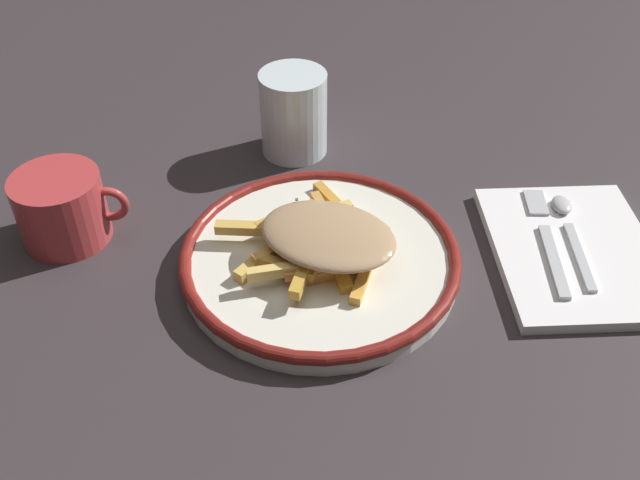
# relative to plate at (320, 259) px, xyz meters

# --- Properties ---
(ground_plane) EXTENTS (2.60, 2.60, 0.00)m
(ground_plane) POSITION_rel_plate_xyz_m (0.00, 0.00, -0.01)
(ground_plane) COLOR #342D30
(plate) EXTENTS (0.29, 0.29, 0.03)m
(plate) POSITION_rel_plate_xyz_m (0.00, 0.00, 0.00)
(plate) COLOR white
(plate) RESTS_ON ground_plane
(fries_heap) EXTENTS (0.20, 0.20, 0.04)m
(fries_heap) POSITION_rel_plate_xyz_m (0.00, -0.00, 0.03)
(fries_heap) COLOR gold
(fries_heap) RESTS_ON plate
(napkin) EXTENTS (0.17, 0.22, 0.01)m
(napkin) POSITION_rel_plate_xyz_m (0.27, 0.01, -0.01)
(napkin) COLOR white
(napkin) RESTS_ON ground_plane
(fork) EXTENTS (0.03, 0.18, 0.01)m
(fork) POSITION_rel_plate_xyz_m (0.24, 0.02, 0.00)
(fork) COLOR silver
(fork) RESTS_ON napkin
(spoon) EXTENTS (0.03, 0.15, 0.01)m
(spoon) POSITION_rel_plate_xyz_m (0.27, 0.04, 0.00)
(spoon) COLOR silver
(spoon) RESTS_ON napkin
(water_glass) EXTENTS (0.08, 0.08, 0.11)m
(water_glass) POSITION_rel_plate_xyz_m (-0.02, 0.23, 0.04)
(water_glass) COLOR silver
(water_glass) RESTS_ON ground_plane
(coffee_mug) EXTENTS (0.12, 0.09, 0.08)m
(coffee_mug) POSITION_rel_plate_xyz_m (-0.27, 0.06, 0.03)
(coffee_mug) COLOR #B8383A
(coffee_mug) RESTS_ON ground_plane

